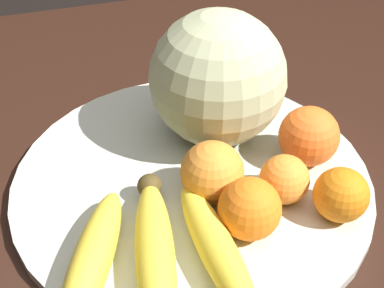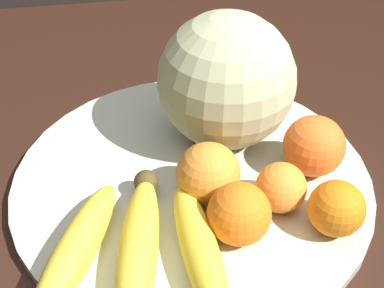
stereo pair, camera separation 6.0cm
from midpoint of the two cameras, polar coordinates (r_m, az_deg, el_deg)
kitchen_table at (r=0.70m, az=-1.03°, el=-10.90°), size 1.21×1.11×0.72m
fruit_bowl at (r=0.64m, az=-2.70°, el=-4.03°), size 0.42×0.42×0.01m
melon at (r=0.65m, az=0.09°, el=6.93°), size 0.17×0.17×0.17m
banana_bunch at (r=0.54m, az=-7.46°, el=-11.60°), size 0.20×0.21×0.04m
orange_front_left at (r=0.59m, az=6.99°, el=-3.90°), size 0.06×0.06×0.06m
orange_front_right at (r=0.55m, az=3.06°, el=-7.06°), size 0.07×0.07×0.07m
orange_mid_center at (r=0.64m, az=9.78°, el=0.72°), size 0.07×0.07×0.07m
orange_back_left at (r=0.58m, az=12.81°, el=-5.44°), size 0.06×0.06×0.06m
orange_back_right at (r=0.59m, az=-0.43°, el=-3.09°), size 0.07×0.07×0.07m
produce_tag at (r=0.62m, az=4.32°, el=-4.56°), size 0.08×0.03×0.00m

